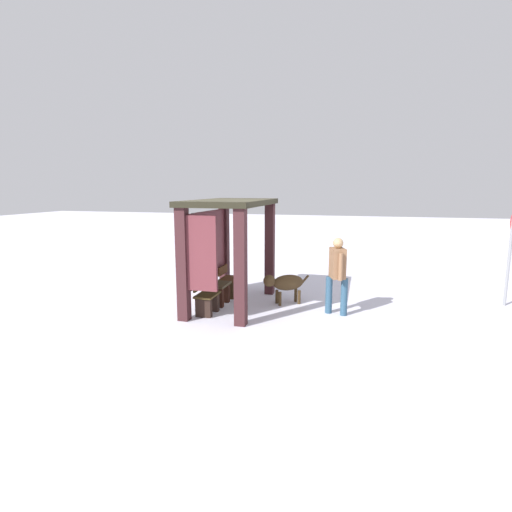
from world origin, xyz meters
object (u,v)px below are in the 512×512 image
object	(u,v)px
street_sign	(511,247)
dog	(285,283)
bench_left_inside	(207,301)
bench_center_inside	(219,291)
bench_right_inside	(229,284)
bus_shelter	(224,233)
person_walking	(337,270)

from	to	relation	value
street_sign	dog	bearing A→B (deg)	103.58
bench_left_inside	street_sign	distance (m)	6.70
bench_left_inside	bench_center_inside	world-z (taller)	bench_center_inside
bench_right_inside	dog	size ratio (longest dim) A/B	0.76
bench_left_inside	bench_right_inside	distance (m)	1.44
bus_shelter	bench_left_inside	xyz separation A→B (m)	(-0.65, 0.16, -1.35)
bench_right_inside	person_walking	xyz separation A→B (m)	(-0.76, -2.60, 0.63)
bus_shelter	bench_left_inside	world-z (taller)	bus_shelter
bench_center_inside	bench_right_inside	size ratio (longest dim) A/B	1.04
bench_left_inside	bench_right_inside	world-z (taller)	bench_right_inside
bench_right_inside	dog	distance (m)	1.48
bench_right_inside	street_sign	xyz separation A→B (m)	(0.85, -6.21, 1.02)
person_walking	street_sign	distance (m)	3.97
person_walking	dog	world-z (taller)	person_walking
person_walking	dog	distance (m)	1.33
dog	street_sign	xyz separation A→B (m)	(1.15, -4.78, 0.83)
bench_left_inside	person_walking	distance (m)	2.77
bus_shelter	bench_right_inside	world-z (taller)	bus_shelter
bench_right_inside	dog	bearing A→B (deg)	-102.13
bench_center_inside	dog	distance (m)	1.50
bench_center_inside	dog	bearing A→B (deg)	-73.82
bench_center_inside	person_walking	distance (m)	2.67
bench_right_inside	person_walking	world-z (taller)	person_walking
bus_shelter	bench_center_inside	distance (m)	1.33
bench_center_inside	bench_left_inside	bearing A→B (deg)	179.84
person_walking	street_sign	xyz separation A→B (m)	(1.61, -3.61, 0.39)
bus_shelter	person_walking	xyz separation A→B (m)	(0.03, -2.44, -0.71)
bus_shelter	dog	xyz separation A→B (m)	(0.49, -1.27, -1.15)
bench_left_inside	street_sign	xyz separation A→B (m)	(2.29, -6.21, 1.03)
bus_shelter	bench_right_inside	xyz separation A→B (m)	(0.80, 0.16, -1.34)
bus_shelter	street_sign	world-z (taller)	bus_shelter
person_walking	bench_center_inside	bearing A→B (deg)	89.12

